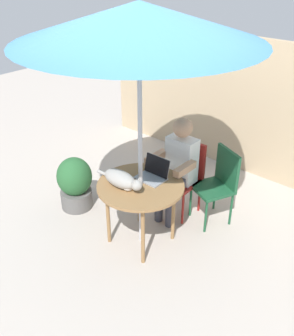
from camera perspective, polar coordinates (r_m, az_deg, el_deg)
ground_plane at (r=4.34m, az=-0.88°, el=-10.61°), size 14.00×14.00×0.00m
fence_back at (r=5.45m, az=14.54°, el=8.70°), size 4.72×0.08×1.87m
patio_table at (r=3.95m, az=-0.95°, el=-3.34°), size 0.90×0.90×0.73m
patio_umbrella at (r=3.34m, az=-1.20°, el=20.94°), size 2.16×2.16×2.47m
chair_occupied at (r=4.54m, az=5.71°, el=-0.54°), size 0.40×0.40×0.90m
chair_empty at (r=4.43m, az=10.70°, el=-1.82°), size 0.53×0.53×0.90m
person_seated at (r=4.35m, az=4.60°, el=0.58°), size 0.48×0.48×1.24m
laptop at (r=4.00m, az=1.02°, el=-0.60°), size 0.30×0.26×0.21m
cat at (r=3.83m, az=-3.75°, el=-1.78°), size 0.65×0.19×0.17m
potted_plant_near_fence at (r=4.74m, az=-10.67°, el=-2.18°), size 0.43×0.43×0.68m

